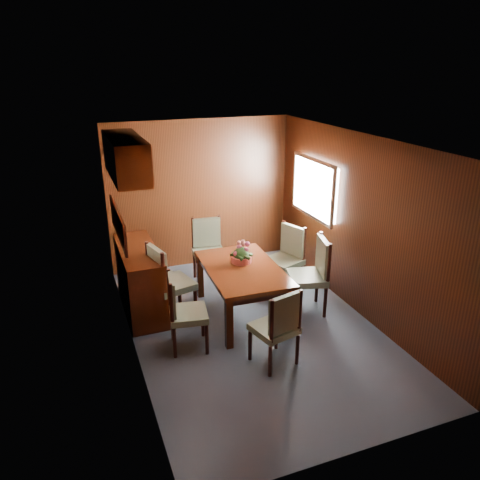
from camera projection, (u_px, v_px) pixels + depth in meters
name	position (u px, v px, depth m)	size (l,w,h in m)	color
ground	(252.00, 327.00, 6.08)	(4.50, 4.50, 0.00)	#3B4551
room_shell	(236.00, 200.00, 5.74)	(3.06, 4.52, 2.41)	black
sideboard	(140.00, 279.00, 6.37)	(0.48, 1.40, 0.90)	black
dining_table	(242.00, 274.00, 6.17)	(0.99, 1.53, 0.70)	black
chair_left_near	(182.00, 308.00, 5.47)	(0.50, 0.52, 0.96)	black
chair_left_far	(166.00, 279.00, 6.04)	(0.60, 0.62, 1.08)	black
chair_right_near	(313.00, 271.00, 6.29)	(0.59, 0.61, 1.06)	black
chair_right_far	(287.00, 254.00, 6.91)	(0.59, 0.60, 1.00)	black
chair_head	(278.00, 325.00, 5.14)	(0.54, 0.53, 0.95)	black
chair_foot	(208.00, 246.00, 7.21)	(0.51, 0.49, 1.00)	black
flower_centerpiece	(241.00, 252.00, 6.24)	(0.30, 0.30, 0.30)	#CB4D3E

